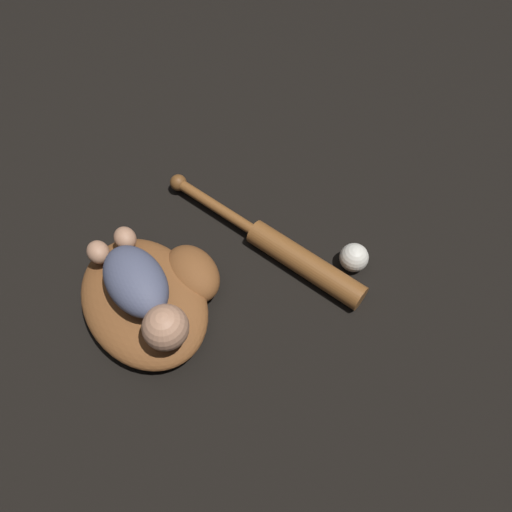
% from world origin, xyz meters
% --- Properties ---
extents(ground_plane, '(6.00, 6.00, 0.00)m').
position_xyz_m(ground_plane, '(0.00, 0.00, 0.00)').
color(ground_plane, black).
extents(baseball_glove, '(0.36, 0.32, 0.09)m').
position_xyz_m(baseball_glove, '(0.05, 0.07, 0.04)').
color(baseball_glove, brown).
rests_on(baseball_glove, ground).
extents(baby_figure, '(0.33, 0.13, 0.09)m').
position_xyz_m(baby_figure, '(0.08, 0.05, 0.13)').
color(baby_figure, '#4C516B').
rests_on(baby_figure, baseball_glove).
extents(baseball_bat, '(0.56, 0.20, 0.06)m').
position_xyz_m(baseball_bat, '(0.13, 0.39, 0.03)').
color(baseball_bat, brown).
rests_on(baseball_bat, ground).
extents(baseball, '(0.07, 0.07, 0.07)m').
position_xyz_m(baseball, '(0.24, 0.51, 0.03)').
color(baseball, silver).
rests_on(baseball, ground).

